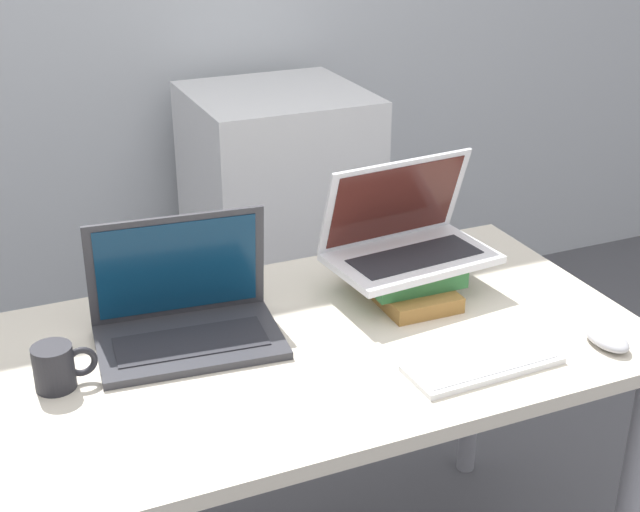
{
  "coord_description": "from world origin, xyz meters",
  "views": [
    {
      "loc": [
        -0.58,
        -1.06,
        1.61
      ],
      "look_at": [
        0.04,
        0.37,
        0.9
      ],
      "focal_mm": 50.0,
      "sensor_mm": 36.0,
      "label": 1
    }
  ],
  "objects_px": {
    "book_stack": "(403,277)",
    "wireless_keyboard": "(483,364)",
    "laptop_on_books": "(406,239)",
    "mini_fridge": "(279,233)",
    "mug": "(56,367)",
    "laptop_left": "(186,316)",
    "mouse": "(607,339)"
  },
  "relations": [
    {
      "from": "mini_fridge",
      "to": "laptop_left",
      "type": "bearing_deg",
      "value": -120.23
    },
    {
      "from": "laptop_left",
      "to": "laptop_on_books",
      "type": "relative_size",
      "value": 1.02
    },
    {
      "from": "laptop_left",
      "to": "wireless_keyboard",
      "type": "xyz_separation_m",
      "value": [
        0.48,
        -0.33,
        -0.04
      ]
    },
    {
      "from": "mug",
      "to": "wireless_keyboard",
      "type": "bearing_deg",
      "value": -18.57
    },
    {
      "from": "laptop_on_books",
      "to": "mouse",
      "type": "relative_size",
      "value": 3.4
    },
    {
      "from": "mug",
      "to": "mouse",
      "type": "bearing_deg",
      "value": -15.34
    },
    {
      "from": "laptop_on_books",
      "to": "book_stack",
      "type": "bearing_deg",
      "value": -126.97
    },
    {
      "from": "mug",
      "to": "mini_fridge",
      "type": "bearing_deg",
      "value": 51.78
    },
    {
      "from": "laptop_left",
      "to": "wireless_keyboard",
      "type": "bearing_deg",
      "value": -34.45
    },
    {
      "from": "laptop_left",
      "to": "mug",
      "type": "height_order",
      "value": "laptop_left"
    },
    {
      "from": "wireless_keyboard",
      "to": "mini_fridge",
      "type": "xyz_separation_m",
      "value": [
        0.09,
        1.31,
        -0.26
      ]
    },
    {
      "from": "laptop_left",
      "to": "wireless_keyboard",
      "type": "height_order",
      "value": "laptop_left"
    },
    {
      "from": "laptop_on_books",
      "to": "mug",
      "type": "bearing_deg",
      "value": -172.17
    },
    {
      "from": "laptop_left",
      "to": "laptop_on_books",
      "type": "height_order",
      "value": "laptop_on_books"
    },
    {
      "from": "book_stack",
      "to": "mini_fridge",
      "type": "distance_m",
      "value": 1.01
    },
    {
      "from": "laptop_left",
      "to": "mini_fridge",
      "type": "bearing_deg",
      "value": 59.77
    },
    {
      "from": "laptop_left",
      "to": "mouse",
      "type": "relative_size",
      "value": 3.47
    },
    {
      "from": "laptop_left",
      "to": "wireless_keyboard",
      "type": "distance_m",
      "value": 0.59
    },
    {
      "from": "laptop_on_books",
      "to": "mini_fridge",
      "type": "distance_m",
      "value": 1.02
    },
    {
      "from": "book_stack",
      "to": "wireless_keyboard",
      "type": "distance_m",
      "value": 0.34
    },
    {
      "from": "mouse",
      "to": "laptop_on_books",
      "type": "bearing_deg",
      "value": 122.47
    },
    {
      "from": "mug",
      "to": "laptop_left",
      "type": "bearing_deg",
      "value": 17.0
    },
    {
      "from": "laptop_left",
      "to": "mini_fridge",
      "type": "distance_m",
      "value": 1.17
    },
    {
      "from": "laptop_on_books",
      "to": "mug",
      "type": "height_order",
      "value": "laptop_on_books"
    },
    {
      "from": "wireless_keyboard",
      "to": "mug",
      "type": "relative_size",
      "value": 2.64
    },
    {
      "from": "book_stack",
      "to": "laptop_on_books",
      "type": "distance_m",
      "value": 0.08
    },
    {
      "from": "wireless_keyboard",
      "to": "book_stack",
      "type": "bearing_deg",
      "value": 88.21
    },
    {
      "from": "laptop_left",
      "to": "mouse",
      "type": "xyz_separation_m",
      "value": [
        0.75,
        -0.36,
        -0.03
      ]
    },
    {
      "from": "book_stack",
      "to": "mug",
      "type": "height_order",
      "value": "mug"
    },
    {
      "from": "laptop_on_books",
      "to": "mouse",
      "type": "xyz_separation_m",
      "value": [
        0.24,
        -0.38,
        -0.1
      ]
    },
    {
      "from": "laptop_left",
      "to": "mug",
      "type": "distance_m",
      "value": 0.28
    },
    {
      "from": "book_stack",
      "to": "mug",
      "type": "distance_m",
      "value": 0.76
    }
  ]
}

